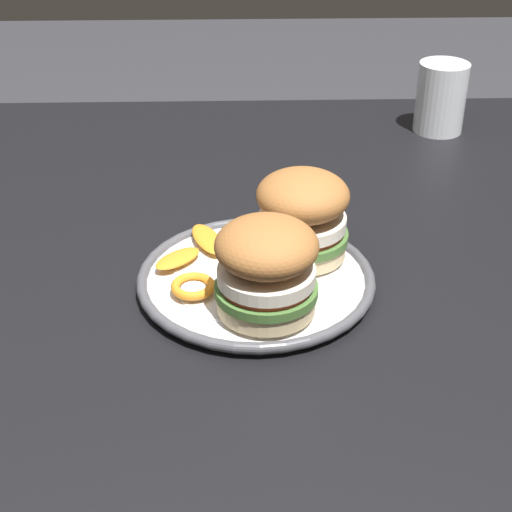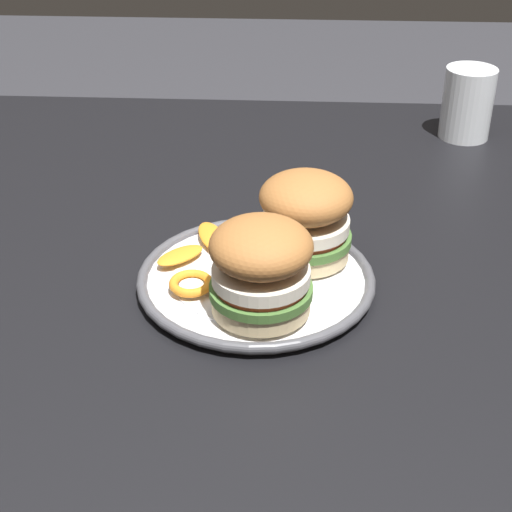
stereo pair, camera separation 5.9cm
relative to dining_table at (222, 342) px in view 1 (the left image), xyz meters
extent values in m
cube|color=black|center=(0.00, 0.00, 0.09)|extent=(1.11, 1.08, 0.03)
cube|color=black|center=(-0.49, 0.48, -0.29)|extent=(0.06, 0.06, 0.73)
cylinder|color=white|center=(0.03, 0.04, 0.11)|extent=(0.24, 0.24, 0.01)
torus|color=#4C4C51|center=(0.03, 0.04, 0.11)|extent=(0.26, 0.26, 0.01)
cylinder|color=white|center=(0.03, 0.04, 0.11)|extent=(0.18, 0.18, 0.00)
cylinder|color=beige|center=(-0.01, 0.09, 0.13)|extent=(0.10, 0.10, 0.02)
cylinder|color=#477033|center=(-0.01, 0.09, 0.14)|extent=(0.11, 0.11, 0.01)
cylinder|color=#BC3828|center=(-0.01, 0.09, 0.15)|extent=(0.09, 0.09, 0.01)
cylinder|color=silver|center=(-0.01, 0.09, 0.16)|extent=(0.10, 0.10, 0.01)
ellipsoid|color=#A36633|center=(-0.01, 0.09, 0.19)|extent=(0.13, 0.13, 0.05)
cylinder|color=beige|center=(0.10, 0.05, 0.13)|extent=(0.10, 0.10, 0.02)
cylinder|color=#477033|center=(0.10, 0.05, 0.14)|extent=(0.11, 0.11, 0.01)
cylinder|color=#BC3828|center=(0.10, 0.05, 0.15)|extent=(0.09, 0.09, 0.01)
cylinder|color=silver|center=(0.10, 0.05, 0.16)|extent=(0.10, 0.10, 0.01)
ellipsoid|color=#A36633|center=(0.10, 0.05, 0.19)|extent=(0.14, 0.14, 0.05)
torus|color=orange|center=(0.06, -0.03, 0.12)|extent=(0.07, 0.07, 0.01)
cylinder|color=#F4E5C6|center=(0.06, -0.03, 0.12)|extent=(0.03, 0.03, 0.00)
ellipsoid|color=orange|center=(-0.04, -0.01, 0.12)|extent=(0.08, 0.05, 0.01)
ellipsoid|color=orange|center=(0.01, -0.05, 0.12)|extent=(0.06, 0.06, 0.01)
cylinder|color=white|center=(-0.41, 0.34, 0.16)|extent=(0.08, 0.08, 0.11)
cylinder|color=silver|center=(-0.41, 0.34, 0.14)|extent=(0.07, 0.07, 0.08)
camera|label=1|loc=(0.75, 0.02, 0.58)|focal=54.95mm
camera|label=2|loc=(0.75, 0.08, 0.58)|focal=54.95mm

